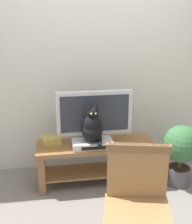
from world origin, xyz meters
TOP-DOWN VIEW (x-y plane):
  - ground_plane at (0.00, 0.00)m, footprint 12.00×12.00m
  - back_wall at (0.00, 0.96)m, footprint 7.00×0.12m
  - tv_stand at (-0.08, 0.46)m, footprint 1.27×0.41m
  - tv at (-0.08, 0.51)m, footprint 0.81×0.20m
  - media_box at (-0.12, 0.40)m, footprint 0.43×0.26m
  - cat at (-0.12, 0.39)m, footprint 0.22×0.36m
  - wooden_chair at (0.04, -0.73)m, footprint 0.56×0.56m
  - book_stack at (-0.54, 0.48)m, footprint 0.22×0.18m
  - potted_plant at (0.83, 0.27)m, footprint 0.40×0.40m

SIDE VIEW (x-z plane):
  - ground_plane at x=0.00m, z-range 0.00..0.00m
  - tv_stand at x=-0.08m, z-range 0.09..0.56m
  - potted_plant at x=0.83m, z-range 0.08..0.76m
  - media_box at x=-0.12m, z-range 0.47..0.54m
  - book_stack at x=-0.54m, z-range 0.47..0.56m
  - wooden_chair at x=0.04m, z-range 0.09..1.03m
  - cat at x=-0.12m, z-range 0.48..0.90m
  - tv at x=-0.08m, z-range 0.49..1.06m
  - back_wall at x=0.00m, z-range 0.00..2.80m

